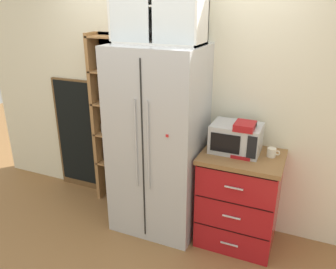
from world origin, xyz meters
name	(u,v)px	position (x,y,z in m)	size (l,w,h in m)	color
ground_plane	(159,222)	(0.00, 0.00, 0.00)	(10.52, 10.52, 0.00)	olive
wall_back_cream	(174,98)	(0.00, 0.40, 1.27)	(4.83, 0.10, 2.55)	silver
refrigerator	(159,142)	(0.00, 0.02, 0.93)	(0.84, 0.68, 1.85)	#B7BABF
pantry_shelf_column	(114,120)	(-0.67, 0.30, 0.98)	(0.46, 0.25, 1.91)	brown
counter_cabinet	(239,198)	(0.81, 0.07, 0.46)	(0.73, 0.59, 0.92)	#A8161C
microwave	(236,138)	(0.73, 0.12, 1.05)	(0.44, 0.33, 0.26)	#B7BABF
coffee_maker	(244,138)	(0.81, 0.08, 1.07)	(0.17, 0.20, 0.31)	#A8161C
mug_cream	(272,152)	(1.05, 0.13, 0.96)	(0.11, 0.08, 0.08)	silver
bottle_amber	(244,143)	(0.81, 0.06, 1.04)	(0.06, 0.06, 0.27)	brown
upper_cabinet	(159,6)	(0.00, 0.07, 2.16)	(0.81, 0.32, 0.63)	silver
chalkboard_menu	(78,135)	(-1.22, 0.33, 0.69)	(0.60, 0.04, 1.38)	brown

